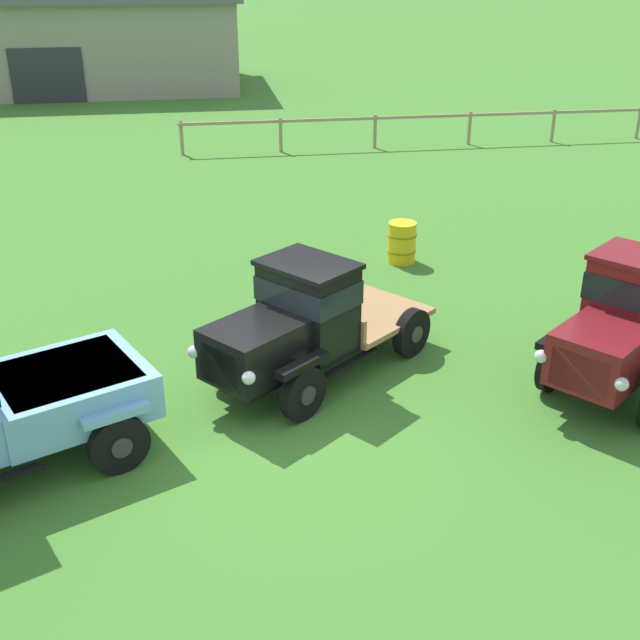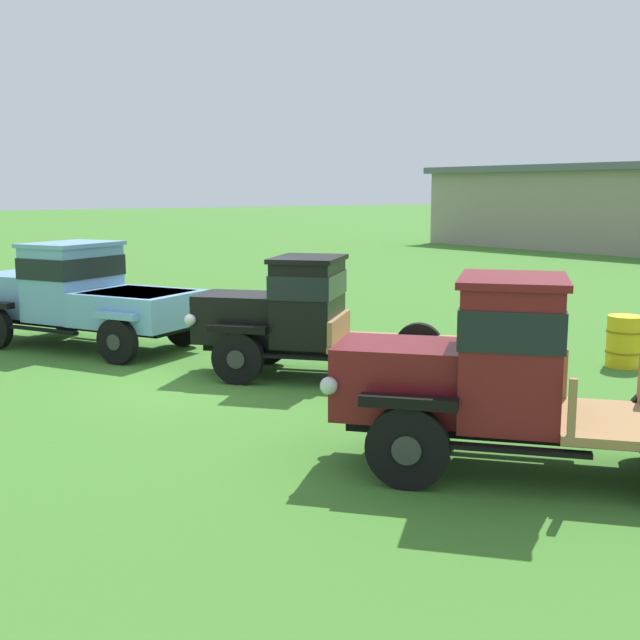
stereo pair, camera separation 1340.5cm
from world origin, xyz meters
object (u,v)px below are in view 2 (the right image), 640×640
(vintage_truck_midrow_center, at_px, (495,371))
(oil_drum_beside_row, at_px, (625,341))
(vintage_truck_second_in_line, at_px, (300,315))
(vintage_truck_foreground_near, at_px, (80,294))

(vintage_truck_midrow_center, xyz_separation_m, oil_drum_beside_row, (-2.14, 6.11, -0.69))
(vintage_truck_second_in_line, xyz_separation_m, vintage_truck_midrow_center, (5.13, -1.03, 0.10))
(vintage_truck_second_in_line, distance_m, oil_drum_beside_row, 5.93)
(vintage_truck_foreground_near, distance_m, oil_drum_beside_row, 10.57)
(vintage_truck_foreground_near, distance_m, vintage_truck_midrow_center, 10.03)
(vintage_truck_midrow_center, height_order, oil_drum_beside_row, vintage_truck_midrow_center)
(vintage_truck_foreground_near, bearing_deg, vintage_truck_midrow_center, 5.36)
(vintage_truck_second_in_line, relative_size, vintage_truck_midrow_center, 0.99)
(vintage_truck_midrow_center, relative_size, oil_drum_beside_row, 4.76)
(vintage_truck_foreground_near, relative_size, vintage_truck_second_in_line, 1.21)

